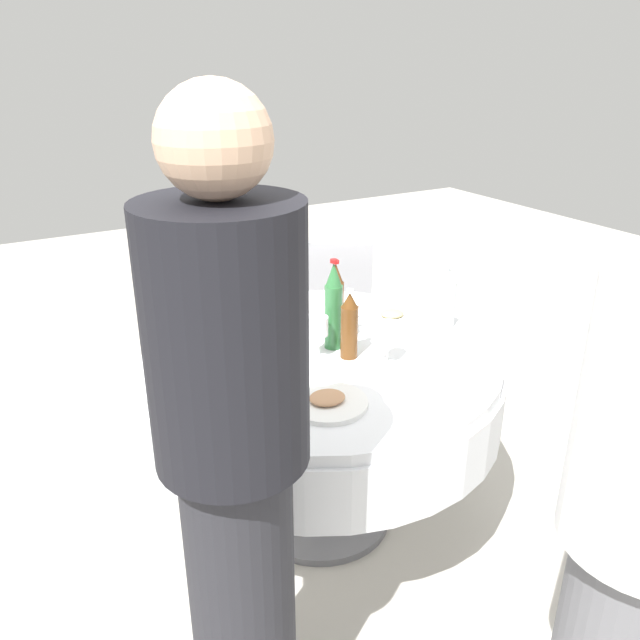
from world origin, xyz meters
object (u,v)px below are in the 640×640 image
object	(u,v)px
bottle_clear_west	(447,298)
wine_glass_west	(318,327)
dining_table	(320,388)
plate_rear	(327,402)
plate_outer	(256,353)
bottle_green_south	(333,307)
plate_near	(330,305)
bottle_brown_north	(335,301)
person_south	(234,461)
bottle_brown_east	(349,326)
chair_front	(333,301)
wine_glass_mid	(388,334)
plate_inner	(392,317)

from	to	relation	value
bottle_clear_west	wine_glass_west	bearing A→B (deg)	-1.35
dining_table	plate_rear	size ratio (longest dim) A/B	5.24
plate_outer	plate_rear	world-z (taller)	same
bottle_green_south	plate_near	distance (m)	0.43
bottle_brown_north	person_south	xyz separation A→B (m)	(0.74, 0.78, 0.02)
plate_rear	bottle_green_south	bearing A→B (deg)	-123.65
bottle_green_south	plate_near	bearing A→B (deg)	-119.25
plate_rear	person_south	distance (m)	0.57
bottle_brown_east	bottle_clear_west	xyz separation A→B (m)	(-0.48, -0.04, -0.00)
plate_rear	person_south	world-z (taller)	person_south
dining_table	chair_front	xyz separation A→B (m)	(-0.60, -0.90, -0.07)
wine_glass_west	plate_near	distance (m)	0.50
dining_table	wine_glass_mid	xyz separation A→B (m)	(-0.16, 0.19, 0.26)
dining_table	plate_rear	distance (m)	0.41
bottle_brown_north	wine_glass_west	xyz separation A→B (m)	(0.15, 0.14, -0.03)
bottle_brown_east	plate_inner	bearing A→B (deg)	-149.05
bottle_green_south	bottle_clear_west	xyz separation A→B (m)	(-0.48, 0.05, -0.04)
bottle_green_south	wine_glass_west	distance (m)	0.11
wine_glass_mid	person_south	size ratio (longest dim) A/B	0.09
plate_outer	plate_inner	distance (m)	0.62
bottle_brown_north	bottle_green_south	bearing A→B (deg)	55.12
plate_inner	person_south	xyz separation A→B (m)	(1.01, 0.78, 0.14)
bottle_brown_east	chair_front	size ratio (longest dim) A/B	0.29
bottle_clear_west	person_south	bearing A→B (deg)	28.51
dining_table	plate_outer	world-z (taller)	plate_outer
bottle_green_south	plate_outer	xyz separation A→B (m)	(0.28, -0.07, -0.15)
bottle_brown_east	bottle_green_south	world-z (taller)	bottle_green_south
plate_outer	plate_near	size ratio (longest dim) A/B	0.97
dining_table	wine_glass_west	xyz separation A→B (m)	(0.02, 0.03, 0.26)
plate_inner	bottle_green_south	bearing A→B (deg)	16.75
dining_table	wine_glass_west	bearing A→B (deg)	50.33
wine_glass_west	person_south	xyz separation A→B (m)	(0.59, 0.64, 0.04)
plate_near	bottle_clear_west	bearing A→B (deg)	125.13
bottle_brown_east	bottle_green_south	xyz separation A→B (m)	(0.01, -0.10, 0.04)
bottle_clear_west	bottle_green_south	bearing A→B (deg)	-6.41
bottle_brown_north	person_south	world-z (taller)	person_south
plate_near	person_south	distance (m)	1.36
plate_inner	person_south	bearing A→B (deg)	37.78
bottle_green_south	bottle_brown_north	xyz separation A→B (m)	(-0.07, -0.10, -0.02)
person_south	plate_outer	bearing A→B (deg)	-75.44
wine_glass_mid	person_south	world-z (taller)	person_south
plate_inner	person_south	world-z (taller)	person_south
bottle_brown_north	wine_glass_west	size ratio (longest dim) A/B	1.95
bottle_green_south	bottle_brown_north	distance (m)	0.12
bottle_brown_north	chair_front	xyz separation A→B (m)	(-0.47, -0.79, -0.36)
bottle_clear_west	wine_glass_mid	bearing A→B (deg)	21.10
wine_glass_mid	plate_inner	xyz separation A→B (m)	(-0.24, -0.31, -0.10)
dining_table	wine_glass_west	distance (m)	0.26
bottle_green_south	wine_glass_mid	size ratio (longest dim) A/B	2.19
bottle_brown_east	plate_near	world-z (taller)	bottle_brown_east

